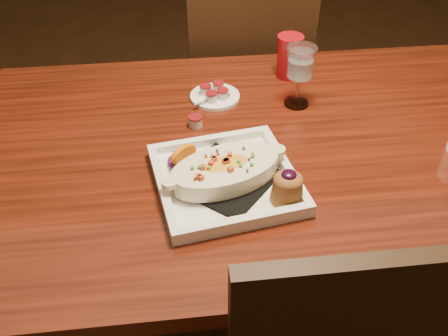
{
  "coord_description": "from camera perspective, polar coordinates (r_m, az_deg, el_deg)",
  "views": [
    {
      "loc": [
        -0.25,
        -0.92,
        1.45
      ],
      "look_at": [
        -0.16,
        -0.1,
        0.77
      ],
      "focal_mm": 40.0,
      "sensor_mm": 36.0,
      "label": 1
    }
  ],
  "objects": [
    {
      "name": "plate",
      "position": [
        1.04,
        0.71,
        -0.82
      ],
      "size": [
        0.33,
        0.33,
        0.08
      ],
      "rotation": [
        0.0,
        0.0,
        0.16
      ],
      "color": "white",
      "rests_on": "table"
    },
    {
      "name": "creamer_loose",
      "position": [
        1.23,
        -3.28,
        5.37
      ],
      "size": [
        0.04,
        0.04,
        0.03
      ],
      "color": "silver",
      "rests_on": "table"
    },
    {
      "name": "red_tumbler",
      "position": [
        1.43,
        7.45,
        12.49
      ],
      "size": [
        0.07,
        0.07,
        0.12
      ],
      "primitive_type": "cone",
      "color": "#B50C15",
      "rests_on": "table"
    },
    {
      "name": "chair_far",
      "position": [
        1.83,
        2.36,
        8.51
      ],
      "size": [
        0.42,
        0.42,
        0.93
      ],
      "rotation": [
        0.0,
        0.0,
        3.14
      ],
      "color": "black",
      "rests_on": "floor"
    },
    {
      "name": "table",
      "position": [
        1.25,
        6.78,
        -0.66
      ],
      "size": [
        1.5,
        0.9,
        0.75
      ],
      "color": "maroon",
      "rests_on": "floor"
    },
    {
      "name": "saucer",
      "position": [
        1.33,
        -1.1,
        8.33
      ],
      "size": [
        0.13,
        0.13,
        0.09
      ],
      "color": "white",
      "rests_on": "table"
    },
    {
      "name": "goblet",
      "position": [
        1.27,
        8.71,
        11.47
      ],
      "size": [
        0.08,
        0.08,
        0.16
      ],
      "color": "silver",
      "rests_on": "table"
    },
    {
      "name": "floor",
      "position": [
        1.74,
        5.09,
        -17.33
      ],
      "size": [
        7.0,
        7.0,
        0.0
      ],
      "primitive_type": "plane",
      "color": "#321F10",
      "rests_on": "ground"
    }
  ]
}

